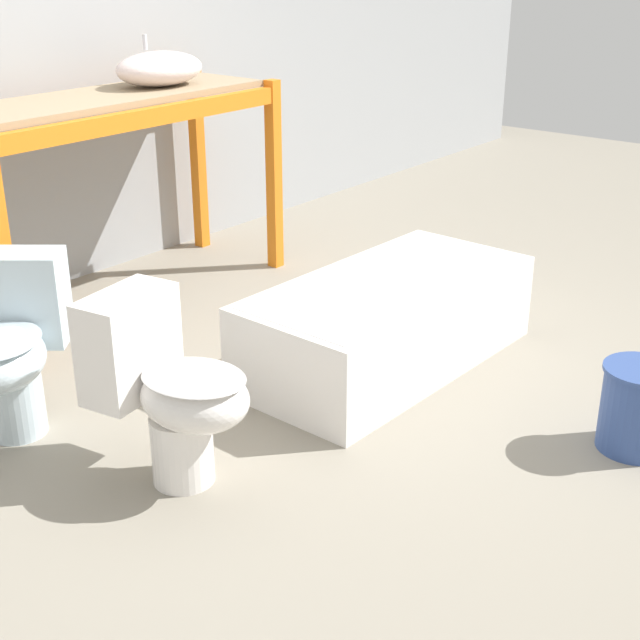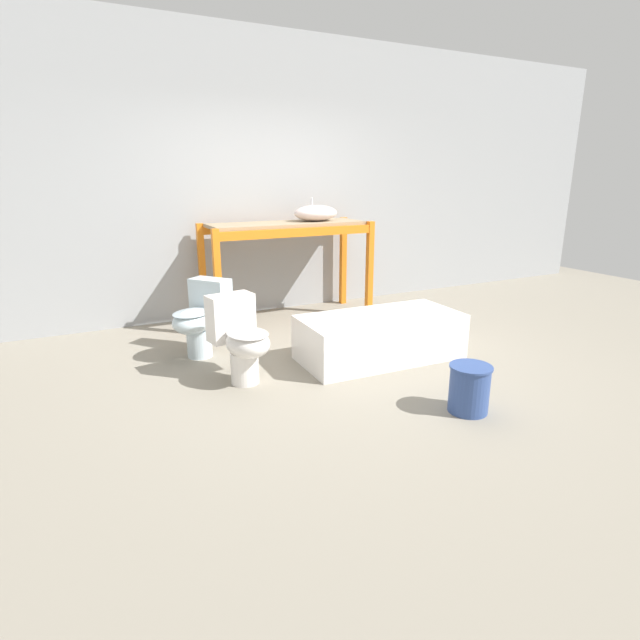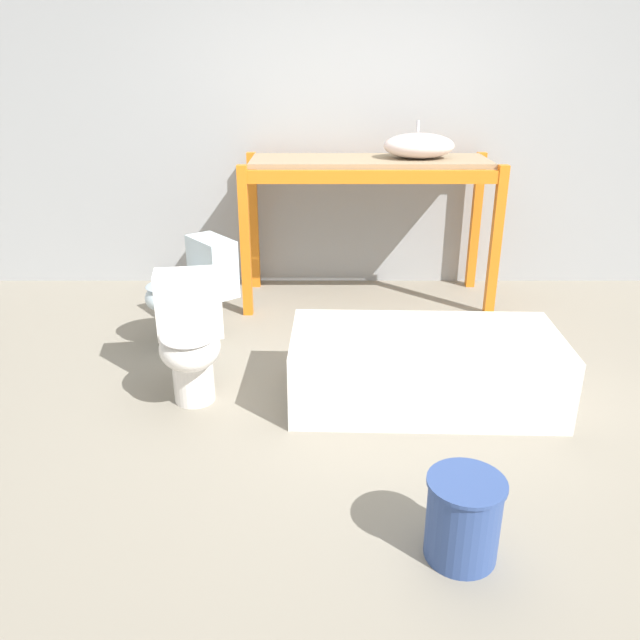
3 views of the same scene
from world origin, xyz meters
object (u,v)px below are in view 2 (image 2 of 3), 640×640
(toilet_far, at_px, (241,337))
(bathtub_main, at_px, (380,334))
(sink_basin, at_px, (316,213))
(bucket_white, at_px, (469,388))
(toilet_near, at_px, (201,316))

(toilet_far, bearing_deg, bathtub_main, -11.94)
(sink_basin, xyz_separation_m, bucket_white, (-0.18, -2.82, -1.02))
(sink_basin, relative_size, bathtub_main, 0.35)
(sink_basin, bearing_deg, toilet_near, -152.94)
(bucket_white, bearing_deg, toilet_near, 124.85)
(toilet_far, relative_size, bucket_white, 2.01)
(sink_basin, relative_size, bucket_white, 1.50)
(sink_basin, bearing_deg, bathtub_main, -95.24)
(bathtub_main, height_order, toilet_near, toilet_near)
(bathtub_main, bearing_deg, bucket_white, -89.79)
(bucket_white, bearing_deg, sink_basin, 86.31)
(toilet_far, bearing_deg, toilet_near, 90.77)
(sink_basin, height_order, bucket_white, sink_basin)
(toilet_far, xyz_separation_m, bucket_white, (1.27, -1.25, -0.19))
(bathtub_main, bearing_deg, toilet_far, 179.27)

